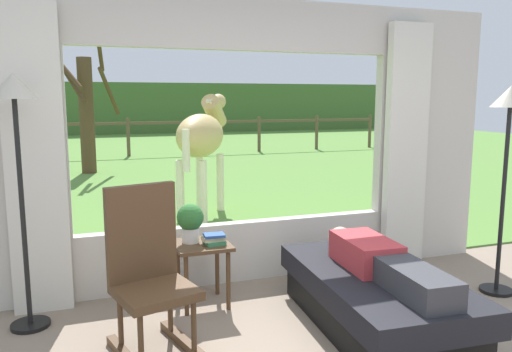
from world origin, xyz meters
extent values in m
cube|color=beige|center=(2.02, 2.26, 1.27)|extent=(1.15, 0.12, 2.55)
cube|color=beige|center=(0.00, 2.26, 0.28)|extent=(2.90, 0.12, 0.55)
cube|color=beige|center=(0.00, 2.26, 2.33)|extent=(2.90, 0.12, 0.45)
cube|color=silver|center=(-1.69, 2.12, 1.20)|extent=(0.44, 0.10, 2.40)
cube|color=silver|center=(1.69, 2.12, 1.20)|extent=(0.44, 0.10, 2.40)
cube|color=#568438|center=(0.00, 13.16, 0.01)|extent=(36.00, 21.68, 0.02)
cube|color=#42642F|center=(0.00, 23.00, 1.20)|extent=(36.00, 2.00, 2.40)
cube|color=black|center=(0.64, 0.98, 0.12)|extent=(0.93, 1.62, 0.24)
cube|color=black|center=(0.64, 0.98, 0.33)|extent=(1.01, 1.76, 0.18)
cube|color=#B23338|center=(0.64, 1.13, 0.53)|extent=(0.38, 0.62, 0.22)
cube|color=#333338|center=(0.64, 0.53, 0.51)|extent=(0.33, 0.70, 0.18)
sphere|color=tan|center=(0.64, 1.51, 0.53)|extent=(0.20, 0.20, 0.20)
cube|color=#4C331E|center=(-0.95, 1.08, 0.44)|extent=(0.59, 0.59, 0.06)
cube|color=#4C331E|center=(-1.00, 1.29, 0.78)|extent=(0.48, 0.18, 0.68)
cube|color=#4C331E|center=(-0.75, 1.13, 0.03)|extent=(0.23, 0.67, 0.06)
cylinder|color=#4C331E|center=(-1.08, 0.86, 0.24)|extent=(0.04, 0.04, 0.38)
cylinder|color=#4C331E|center=(-0.73, 0.95, 0.24)|extent=(0.04, 0.04, 0.38)
cylinder|color=#4C331E|center=(-1.17, 1.21, 0.24)|extent=(0.04, 0.04, 0.38)
cylinder|color=#4C331E|center=(-0.82, 1.30, 0.24)|extent=(0.04, 0.04, 0.38)
cube|color=#4C331E|center=(-0.46, 1.80, 0.51)|extent=(0.44, 0.44, 0.03)
cylinder|color=#4C331E|center=(-0.63, 1.63, 0.24)|extent=(0.04, 0.04, 0.49)
cylinder|color=#4C331E|center=(-0.29, 1.63, 0.24)|extent=(0.04, 0.04, 0.49)
cylinder|color=#4C331E|center=(-0.63, 1.97, 0.24)|extent=(0.04, 0.04, 0.49)
cylinder|color=#4C331E|center=(-0.29, 1.97, 0.24)|extent=(0.04, 0.04, 0.49)
cylinder|color=silver|center=(-0.54, 1.86, 0.58)|extent=(0.14, 0.14, 0.12)
sphere|color=#2D6B2D|center=(-0.54, 1.86, 0.73)|extent=(0.22, 0.22, 0.22)
cube|color=#337247|center=(-0.38, 1.74, 0.54)|extent=(0.17, 0.16, 0.03)
cube|color=beige|center=(-0.38, 1.75, 0.57)|extent=(0.19, 0.12, 0.04)
cube|color=#23478C|center=(-0.38, 1.74, 0.60)|extent=(0.17, 0.14, 0.02)
cylinder|color=black|center=(-1.78, 1.83, 0.01)|extent=(0.28, 0.28, 0.03)
cylinder|color=black|center=(-1.78, 1.83, 0.84)|extent=(0.04, 0.04, 1.68)
cone|color=beige|center=(-1.78, 1.83, 1.77)|extent=(0.32, 0.32, 0.18)
cylinder|color=black|center=(2.03, 1.20, 0.01)|extent=(0.28, 0.28, 0.03)
cylinder|color=black|center=(2.03, 1.20, 0.81)|extent=(0.04, 0.04, 1.61)
cone|color=beige|center=(2.03, 1.20, 1.70)|extent=(0.32, 0.32, 0.18)
ellipsoid|color=tan|center=(0.24, 4.80, 1.17)|extent=(1.12, 1.35, 0.60)
cylinder|color=tan|center=(0.60, 5.38, 1.48)|extent=(0.53, 0.65, 0.53)
ellipsoid|color=tan|center=(0.72, 5.59, 1.63)|extent=(0.42, 0.51, 0.24)
cube|color=beige|center=(0.56, 5.32, 1.51)|extent=(0.29, 0.41, 0.32)
cylinder|color=beige|center=(-0.07, 4.29, 1.02)|extent=(0.14, 0.14, 0.55)
cylinder|color=beige|center=(0.33, 5.25, 0.45)|extent=(0.11, 0.11, 0.85)
cylinder|color=beige|center=(0.60, 5.08, 0.45)|extent=(0.11, 0.11, 0.85)
cylinder|color=beige|center=(-0.11, 4.53, 0.45)|extent=(0.11, 0.11, 0.85)
cylinder|color=beige|center=(0.16, 4.36, 0.45)|extent=(0.11, 0.11, 0.85)
cylinder|color=#4C3823|center=(-1.16, 9.76, 1.29)|extent=(0.32, 0.32, 2.55)
cylinder|color=#47331E|center=(-0.66, 9.58, 1.82)|extent=(0.51, 1.18, 1.03)
cylinder|color=#47331E|center=(-0.81, 9.72, 2.63)|extent=(0.20, 0.84, 0.70)
cylinder|color=#47331E|center=(-1.55, 9.51, 2.29)|extent=(0.68, 0.98, 0.87)
cylinder|color=#47331E|center=(-1.43, 9.49, 2.01)|extent=(0.59, 0.58, 0.93)
cylinder|color=brown|center=(-2.00, 12.78, 0.57)|extent=(0.10, 0.10, 1.10)
cylinder|color=brown|center=(0.00, 12.78, 0.57)|extent=(0.10, 0.10, 1.10)
cylinder|color=brown|center=(2.00, 12.78, 0.57)|extent=(0.10, 0.10, 1.10)
cylinder|color=brown|center=(4.00, 12.78, 0.57)|extent=(0.10, 0.10, 1.10)
cylinder|color=brown|center=(6.00, 12.78, 0.57)|extent=(0.10, 0.10, 1.10)
cylinder|color=brown|center=(8.00, 12.78, 0.57)|extent=(0.10, 0.10, 1.10)
cube|color=brown|center=(0.00, 12.78, 0.97)|extent=(16.00, 0.06, 0.08)
camera|label=1|loc=(-1.37, -2.07, 1.69)|focal=35.37mm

